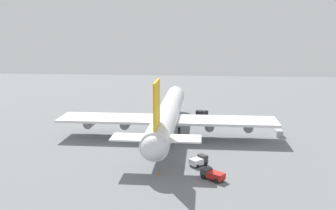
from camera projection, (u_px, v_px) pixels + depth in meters
The scene contains 8 objects.
ground_plane at pixel (168, 134), 114.13m from camera, with size 284.96×284.96×0.00m, color slate.
cargo_airplane at pixel (168, 114), 112.53m from camera, with size 71.24×62.95×20.08m.
pushback_tractor at pixel (199, 161), 88.24m from camera, with size 4.46×4.56×2.32m.
catering_truck at pixel (202, 113), 138.22m from camera, with size 4.79×4.58×2.06m.
fuel_truck at pixel (212, 174), 79.97m from camera, with size 4.82×5.39×2.04m.
cargo_container_aft at pixel (279, 133), 112.33m from camera, with size 3.16×2.15×1.81m.
safety_cone_nose at pixel (169, 110), 145.56m from camera, with size 0.44×0.44×0.63m, color orange.
safety_cone_tail at pixel (159, 173), 82.69m from camera, with size 0.53×0.53×0.75m, color orange.
Camera 1 is at (-109.56, -10.14, 31.57)m, focal length 40.53 mm.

